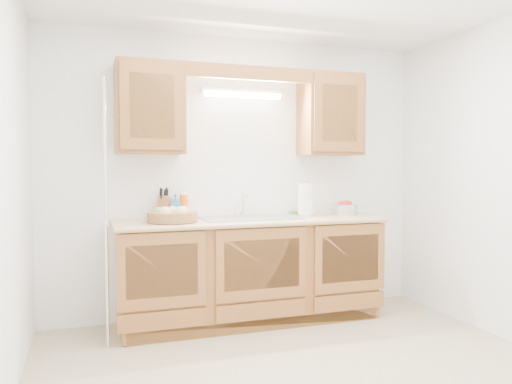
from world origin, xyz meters
name	(u,v)px	position (x,y,z in m)	size (l,w,h in m)	color
room	(309,182)	(0.00, 0.00, 1.25)	(3.52, 3.50, 2.50)	tan
base_cabinets	(250,271)	(0.00, 1.20, 0.44)	(2.20, 0.60, 0.86)	#92592A
countertop	(251,221)	(0.00, 1.19, 0.88)	(2.30, 0.63, 0.04)	tan
upper_cabinet_left	(149,109)	(-0.83, 1.33, 1.83)	(0.55, 0.33, 0.75)	#92592A
upper_cabinet_right	(330,115)	(0.83, 1.33, 1.83)	(0.55, 0.33, 0.75)	#92592A
valance	(250,73)	(0.00, 1.19, 2.14)	(2.20, 0.05, 0.12)	#92592A
fluorescent_fixture	(243,94)	(0.00, 1.42, 2.00)	(0.76, 0.08, 0.08)	white
sink	(250,227)	(0.00, 1.21, 0.83)	(0.84, 0.46, 0.36)	#9E9EA3
wire_shelf_pole	(106,214)	(-1.20, 0.94, 1.00)	(0.03, 0.03, 2.00)	silver
outlet_plate	(333,187)	(0.95, 1.49, 1.15)	(0.08, 0.01, 0.12)	white
fruit_basket	(172,215)	(-0.68, 1.13, 0.96)	(0.46, 0.46, 0.13)	#A36F42
knife_block	(164,207)	(-0.71, 1.40, 1.00)	(0.15, 0.18, 0.28)	#92592A
orange_canister	(184,206)	(-0.54, 1.39, 1.01)	(0.08, 0.08, 0.22)	#FB5C0D
soap_bottle	(176,206)	(-0.61, 1.40, 1.00)	(0.09, 0.10, 0.21)	#2A82D2
sponge	(297,213)	(0.54, 1.44, 0.91)	(0.14, 0.10, 0.03)	#CC333F
paper_towel	(306,200)	(0.54, 1.24, 1.04)	(0.17, 0.17, 0.34)	silver
apple_bowl	(344,208)	(0.93, 1.24, 0.96)	(0.26, 0.26, 0.13)	silver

